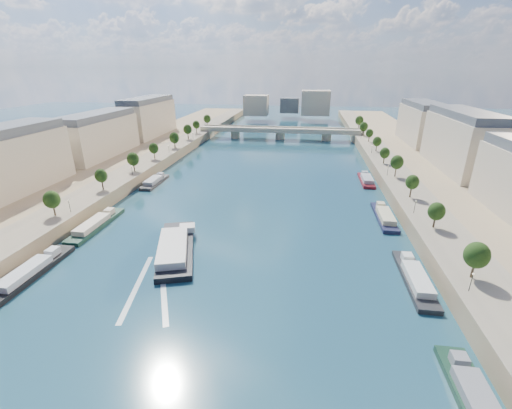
% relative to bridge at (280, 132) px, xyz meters
% --- Properties ---
extents(ground, '(700.00, 700.00, 0.00)m').
position_rel_bridge_xyz_m(ground, '(0.00, -122.15, -5.08)').
color(ground, '#0E303E').
rests_on(ground, ground).
extents(quay_left, '(44.00, 520.00, 5.00)m').
position_rel_bridge_xyz_m(quay_left, '(-72.00, -122.15, -2.58)').
color(quay_left, '#9E8460').
rests_on(quay_left, ground).
extents(quay_right, '(44.00, 520.00, 5.00)m').
position_rel_bridge_xyz_m(quay_right, '(72.00, -122.15, -2.58)').
color(quay_right, '#9E8460').
rests_on(quay_right, ground).
extents(pave_left, '(14.00, 520.00, 0.10)m').
position_rel_bridge_xyz_m(pave_left, '(-57.00, -122.15, -0.03)').
color(pave_left, gray).
rests_on(pave_left, quay_left).
extents(pave_right, '(14.00, 520.00, 0.10)m').
position_rel_bridge_xyz_m(pave_right, '(57.00, -122.15, -0.03)').
color(pave_right, gray).
rests_on(pave_right, quay_right).
extents(trees_left, '(4.80, 268.80, 8.26)m').
position_rel_bridge_xyz_m(trees_left, '(-55.00, -120.15, 5.39)').
color(trees_left, '#382B1E').
rests_on(trees_left, ground).
extents(trees_right, '(4.80, 268.80, 8.26)m').
position_rel_bridge_xyz_m(trees_right, '(55.00, -112.15, 5.39)').
color(trees_right, '#382B1E').
rests_on(trees_right, ground).
extents(lamps_left, '(0.36, 200.36, 4.28)m').
position_rel_bridge_xyz_m(lamps_left, '(-52.50, -132.15, 2.70)').
color(lamps_left, black).
rests_on(lamps_left, ground).
extents(lamps_right, '(0.36, 200.36, 4.28)m').
position_rel_bridge_xyz_m(lamps_right, '(52.50, -117.15, 2.70)').
color(lamps_right, black).
rests_on(lamps_right, ground).
extents(buildings_left, '(16.00, 226.00, 23.20)m').
position_rel_bridge_xyz_m(buildings_left, '(-85.00, -110.15, 11.37)').
color(buildings_left, '#C7B599').
rests_on(buildings_left, ground).
extents(buildings_right, '(16.00, 226.00, 23.20)m').
position_rel_bridge_xyz_m(buildings_right, '(85.00, -110.15, 11.37)').
color(buildings_right, '#C7B599').
rests_on(buildings_right, ground).
extents(skyline, '(79.00, 42.00, 22.00)m').
position_rel_bridge_xyz_m(skyline, '(3.19, 97.37, 9.57)').
color(skyline, '#C7B599').
rests_on(skyline, ground).
extents(bridge, '(112.00, 12.00, 8.15)m').
position_rel_bridge_xyz_m(bridge, '(0.00, 0.00, 0.00)').
color(bridge, '#C1B79E').
rests_on(bridge, ground).
extents(tour_barge, '(17.81, 32.07, 4.19)m').
position_rel_bridge_xyz_m(tour_barge, '(-15.05, -162.23, -3.86)').
color(tour_barge, black).
rests_on(tour_barge, ground).
extents(wake, '(15.41, 25.77, 0.04)m').
position_rel_bridge_xyz_m(wake, '(-15.05, -178.75, -5.06)').
color(wake, silver).
rests_on(wake, ground).
extents(moored_barges_left, '(5.00, 157.50, 3.60)m').
position_rel_bridge_xyz_m(moored_barges_left, '(-45.50, -178.85, -4.24)').
color(moored_barges_left, black).
rests_on(moored_barges_left, ground).
extents(moored_barges_right, '(5.00, 165.16, 3.60)m').
position_rel_bridge_xyz_m(moored_barges_right, '(45.50, -166.63, -4.24)').
color(moored_barges_right, black).
rests_on(moored_barges_right, ground).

